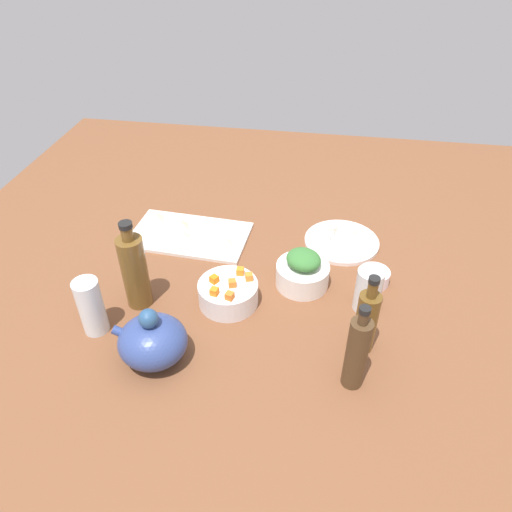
{
  "coord_description": "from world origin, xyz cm",
  "views": [
    {
      "loc": [
        -16.22,
        100.12,
        86.7
      ],
      "look_at": [
        0.0,
        0.0,
        8.0
      ],
      "focal_mm": 33.56,
      "sensor_mm": 36.0,
      "label": 1
    }
  ],
  "objects_px": {
    "drinking_glass_1": "(91,307)",
    "bowl_carrots": "(228,293)",
    "bowl_greens": "(302,275)",
    "bottle_2": "(134,270)",
    "bottle_1": "(357,352)",
    "cutting_board": "(190,235)",
    "bottle_0": "(366,321)",
    "teapot": "(152,341)",
    "bowl_small_side": "(374,276)",
    "plate_tofu": "(342,242)",
    "drinking_glass_0": "(368,290)"
  },
  "relations": [
    {
      "from": "drinking_glass_1",
      "to": "bowl_carrots",
      "type": "bearing_deg",
      "value": -154.09
    },
    {
      "from": "bowl_carrots",
      "to": "bowl_greens",
      "type": "bearing_deg",
      "value": -150.78
    },
    {
      "from": "bottle_2",
      "to": "bottle_1",
      "type": "bearing_deg",
      "value": 162.66
    },
    {
      "from": "cutting_board",
      "to": "bottle_2",
      "type": "relative_size",
      "value": 1.44
    },
    {
      "from": "bottle_1",
      "to": "drinking_glass_1",
      "type": "xyz_separation_m",
      "value": [
        0.6,
        -0.06,
        -0.02
      ]
    },
    {
      "from": "cutting_board",
      "to": "bottle_0",
      "type": "bearing_deg",
      "value": 144.56
    },
    {
      "from": "cutting_board",
      "to": "bottle_1",
      "type": "xyz_separation_m",
      "value": [
        -0.48,
        0.46,
        0.09
      ]
    },
    {
      "from": "cutting_board",
      "to": "bowl_greens",
      "type": "height_order",
      "value": "bowl_greens"
    },
    {
      "from": "bottle_0",
      "to": "bottle_1",
      "type": "bearing_deg",
      "value": 77.86
    },
    {
      "from": "bowl_greens",
      "to": "teapot",
      "type": "bearing_deg",
      "value": 45.03
    },
    {
      "from": "teapot",
      "to": "bottle_2",
      "type": "relative_size",
      "value": 0.7
    },
    {
      "from": "bowl_carrots",
      "to": "teapot",
      "type": "bearing_deg",
      "value": 58.48
    },
    {
      "from": "bowl_small_side",
      "to": "bowl_greens",
      "type": "bearing_deg",
      "value": 11.6
    },
    {
      "from": "plate_tofu",
      "to": "bowl_greens",
      "type": "relative_size",
      "value": 1.57
    },
    {
      "from": "bowl_small_side",
      "to": "drinking_glass_0",
      "type": "bearing_deg",
      "value": 77.46
    },
    {
      "from": "bowl_greens",
      "to": "bottle_1",
      "type": "bearing_deg",
      "value": 113.67
    },
    {
      "from": "bowl_carrots",
      "to": "teapot",
      "type": "distance_m",
      "value": 0.24
    },
    {
      "from": "bowl_small_side",
      "to": "bottle_0",
      "type": "height_order",
      "value": "bottle_0"
    },
    {
      "from": "cutting_board",
      "to": "drinking_glass_1",
      "type": "bearing_deg",
      "value": 73.85
    },
    {
      "from": "bowl_greens",
      "to": "bowl_small_side",
      "type": "relative_size",
      "value": 1.71
    },
    {
      "from": "cutting_board",
      "to": "bowl_greens",
      "type": "distance_m",
      "value": 0.39
    },
    {
      "from": "bottle_1",
      "to": "drinking_glass_0",
      "type": "distance_m",
      "value": 0.24
    },
    {
      "from": "cutting_board",
      "to": "plate_tofu",
      "type": "height_order",
      "value": "plate_tofu"
    },
    {
      "from": "bowl_carrots",
      "to": "drinking_glass_1",
      "type": "xyz_separation_m",
      "value": [
        0.29,
        0.14,
        0.04
      ]
    },
    {
      "from": "bowl_carrots",
      "to": "bottle_2",
      "type": "bearing_deg",
      "value": 8.98
    },
    {
      "from": "plate_tofu",
      "to": "bowl_carrots",
      "type": "height_order",
      "value": "bowl_carrots"
    },
    {
      "from": "teapot",
      "to": "bowl_carrots",
      "type": "bearing_deg",
      "value": -121.52
    },
    {
      "from": "bottle_0",
      "to": "plate_tofu",
      "type": "bearing_deg",
      "value": -82.42
    },
    {
      "from": "plate_tofu",
      "to": "bowl_small_side",
      "type": "bearing_deg",
      "value": 118.15
    },
    {
      "from": "bowl_small_side",
      "to": "cutting_board",
      "type": "bearing_deg",
      "value": -12.95
    },
    {
      "from": "bowl_carrots",
      "to": "drinking_glass_0",
      "type": "bearing_deg",
      "value": -173.88
    },
    {
      "from": "bowl_small_side",
      "to": "drinking_glass_0",
      "type": "relative_size",
      "value": 0.7
    },
    {
      "from": "bottle_2",
      "to": "drinking_glass_0",
      "type": "relative_size",
      "value": 2.09
    },
    {
      "from": "bottle_2",
      "to": "teapot",
      "type": "bearing_deg",
      "value": 119.76
    },
    {
      "from": "bowl_greens",
      "to": "bottle_2",
      "type": "xyz_separation_m",
      "value": [
        0.4,
        0.13,
        0.07
      ]
    },
    {
      "from": "bottle_1",
      "to": "bottle_2",
      "type": "bearing_deg",
      "value": -17.34
    },
    {
      "from": "bowl_small_side",
      "to": "bottle_2",
      "type": "xyz_separation_m",
      "value": [
        0.59,
        0.17,
        0.08
      ]
    },
    {
      "from": "plate_tofu",
      "to": "bottle_2",
      "type": "distance_m",
      "value": 0.61
    },
    {
      "from": "bowl_carrots",
      "to": "drinking_glass_0",
      "type": "relative_size",
      "value": 1.3
    },
    {
      "from": "plate_tofu",
      "to": "bottle_1",
      "type": "relative_size",
      "value": 1.0
    },
    {
      "from": "bowl_small_side",
      "to": "bowl_carrots",
      "type": "bearing_deg",
      "value": 20.69
    },
    {
      "from": "bowl_carrots",
      "to": "drinking_glass_0",
      "type": "height_order",
      "value": "drinking_glass_0"
    },
    {
      "from": "bottle_1",
      "to": "plate_tofu",
      "type": "bearing_deg",
      "value": -86.47
    },
    {
      "from": "plate_tofu",
      "to": "drinking_glass_0",
      "type": "relative_size",
      "value": 1.89
    },
    {
      "from": "bottle_2",
      "to": "cutting_board",
      "type": "bearing_deg",
      "value": -99.0
    },
    {
      "from": "drinking_glass_0",
      "to": "drinking_glass_1",
      "type": "relative_size",
      "value": 0.79
    },
    {
      "from": "drinking_glass_0",
      "to": "bowl_small_side",
      "type": "bearing_deg",
      "value": -102.54
    },
    {
      "from": "drinking_glass_0",
      "to": "drinking_glass_1",
      "type": "distance_m",
      "value": 0.66
    },
    {
      "from": "teapot",
      "to": "plate_tofu",
      "type": "bearing_deg",
      "value": -128.68
    },
    {
      "from": "bottle_1",
      "to": "teapot",
      "type": "bearing_deg",
      "value": 0.39
    }
  ]
}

